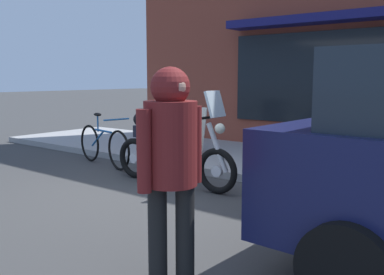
% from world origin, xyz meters
% --- Properties ---
extents(ground_plane, '(80.00, 80.00, 0.00)m').
position_xyz_m(ground_plane, '(0.00, 0.00, 0.00)').
color(ground_plane, '#393939').
extents(touring_motorcycle, '(2.18, 0.65, 1.39)m').
position_xyz_m(touring_motorcycle, '(-0.18, 0.56, 0.60)').
color(touring_motorcycle, black).
rests_on(touring_motorcycle, ground_plane).
extents(parked_bicycle, '(1.72, 0.53, 0.93)m').
position_xyz_m(parked_bicycle, '(-1.95, 0.85, 0.38)').
color(parked_bicycle, black).
rests_on(parked_bicycle, ground_plane).
extents(pedestrian_walking, '(0.44, 0.55, 1.64)m').
position_xyz_m(pedestrian_walking, '(2.01, -1.87, 1.03)').
color(pedestrian_walking, black).
rests_on(pedestrian_walking, ground_plane).
extents(sandwich_board_sign, '(0.55, 0.40, 0.87)m').
position_xyz_m(sandwich_board_sign, '(-1.15, 2.31, 0.56)').
color(sandwich_board_sign, silver).
rests_on(sandwich_board_sign, sidewalk_curb).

